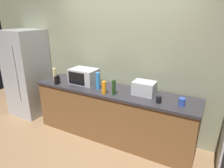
{
  "coord_description": "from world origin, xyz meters",
  "views": [
    {
      "loc": [
        1.48,
        -2.35,
        2.1
      ],
      "look_at": [
        0.0,
        0.4,
        1.0
      ],
      "focal_mm": 32.14,
      "sensor_mm": 36.0,
      "label": 1
    }
  ],
  "objects_px": {
    "toaster_oven": "(144,88)",
    "mug_blue": "(182,102)",
    "microwave": "(84,76)",
    "bottle_spray_cleaner": "(98,81)",
    "mug_black": "(159,100)",
    "bottle_vinegar": "(55,75)",
    "cordless_phone": "(57,80)",
    "bottle_dish_soap": "(104,88)",
    "refrigerator": "(27,73)",
    "bottle_wine": "(114,87)"
  },
  "relations": [
    {
      "from": "toaster_oven",
      "to": "cordless_phone",
      "type": "distance_m",
      "value": 1.57
    },
    {
      "from": "bottle_vinegar",
      "to": "mug_black",
      "type": "bearing_deg",
      "value": -1.16
    },
    {
      "from": "cordless_phone",
      "to": "bottle_vinegar",
      "type": "bearing_deg",
      "value": 130.3
    },
    {
      "from": "bottle_dish_soap",
      "to": "mug_blue",
      "type": "distance_m",
      "value": 1.17
    },
    {
      "from": "cordless_phone",
      "to": "bottle_vinegar",
      "type": "relative_size",
      "value": 0.62
    },
    {
      "from": "bottle_spray_cleaner",
      "to": "bottle_vinegar",
      "type": "height_order",
      "value": "bottle_spray_cleaner"
    },
    {
      "from": "refrigerator",
      "to": "toaster_oven",
      "type": "distance_m",
      "value": 2.59
    },
    {
      "from": "microwave",
      "to": "mug_black",
      "type": "distance_m",
      "value": 1.45
    },
    {
      "from": "bottle_spray_cleaner",
      "to": "bottle_dish_soap",
      "type": "xyz_separation_m",
      "value": [
        0.21,
        -0.15,
        -0.04
      ]
    },
    {
      "from": "refrigerator",
      "to": "bottle_spray_cleaner",
      "type": "bearing_deg",
      "value": -2.33
    },
    {
      "from": "toaster_oven",
      "to": "mug_black",
      "type": "height_order",
      "value": "toaster_oven"
    },
    {
      "from": "refrigerator",
      "to": "bottle_vinegar",
      "type": "distance_m",
      "value": 0.9
    },
    {
      "from": "bottle_spray_cleaner",
      "to": "bottle_vinegar",
      "type": "xyz_separation_m",
      "value": [
        -0.94,
        -0.02,
        -0.02
      ]
    },
    {
      "from": "cordless_phone",
      "to": "mug_black",
      "type": "bearing_deg",
      "value": -10.5
    },
    {
      "from": "toaster_oven",
      "to": "cordless_phone",
      "type": "xyz_separation_m",
      "value": [
        -1.54,
        -0.28,
        -0.03
      ]
    },
    {
      "from": "bottle_wine",
      "to": "bottle_dish_soap",
      "type": "bearing_deg",
      "value": -161.64
    },
    {
      "from": "microwave",
      "to": "mug_blue",
      "type": "xyz_separation_m",
      "value": [
        1.74,
        -0.12,
        -0.08
      ]
    },
    {
      "from": "cordless_phone",
      "to": "bottle_dish_soap",
      "type": "height_order",
      "value": "bottle_dish_soap"
    },
    {
      "from": "cordless_phone",
      "to": "bottle_spray_cleaner",
      "type": "relative_size",
      "value": 0.53
    },
    {
      "from": "microwave",
      "to": "mug_blue",
      "type": "distance_m",
      "value": 1.74
    },
    {
      "from": "mug_black",
      "to": "cordless_phone",
      "type": "bearing_deg",
      "value": -177.5
    },
    {
      "from": "cordless_phone",
      "to": "bottle_dish_soap",
      "type": "xyz_separation_m",
      "value": [
        0.98,
        -0.0,
        0.03
      ]
    },
    {
      "from": "microwave",
      "to": "toaster_oven",
      "type": "distance_m",
      "value": 1.14
    },
    {
      "from": "toaster_oven",
      "to": "bottle_spray_cleaner",
      "type": "bearing_deg",
      "value": -170.09
    },
    {
      "from": "bottle_spray_cleaner",
      "to": "mug_black",
      "type": "distance_m",
      "value": 1.07
    },
    {
      "from": "bottle_spray_cleaner",
      "to": "mug_blue",
      "type": "xyz_separation_m",
      "value": [
        1.37,
        0.0,
        -0.09
      ]
    },
    {
      "from": "refrigerator",
      "to": "microwave",
      "type": "relative_size",
      "value": 3.75
    },
    {
      "from": "refrigerator",
      "to": "bottle_wine",
      "type": "distance_m",
      "value": 2.18
    },
    {
      "from": "bottle_vinegar",
      "to": "cordless_phone",
      "type": "bearing_deg",
      "value": -36.7
    },
    {
      "from": "microwave",
      "to": "cordless_phone",
      "type": "relative_size",
      "value": 3.2
    },
    {
      "from": "toaster_oven",
      "to": "mug_blue",
      "type": "xyz_separation_m",
      "value": [
        0.6,
        -0.13,
        -0.05
      ]
    },
    {
      "from": "toaster_oven",
      "to": "bottle_spray_cleaner",
      "type": "height_order",
      "value": "bottle_spray_cleaner"
    },
    {
      "from": "bottle_vinegar",
      "to": "bottle_dish_soap",
      "type": "relative_size",
      "value": 1.16
    },
    {
      "from": "refrigerator",
      "to": "bottle_dish_soap",
      "type": "relative_size",
      "value": 8.71
    },
    {
      "from": "bottle_vinegar",
      "to": "bottle_wine",
      "type": "xyz_separation_m",
      "value": [
        1.29,
        -0.07,
        -0.0
      ]
    },
    {
      "from": "bottle_vinegar",
      "to": "bottle_dish_soap",
      "type": "xyz_separation_m",
      "value": [
        1.14,
        -0.12,
        -0.02
      ]
    },
    {
      "from": "bottle_spray_cleaner",
      "to": "mug_black",
      "type": "xyz_separation_m",
      "value": [
        1.06,
        -0.06,
        -0.09
      ]
    },
    {
      "from": "microwave",
      "to": "mug_blue",
      "type": "relative_size",
      "value": 4.57
    },
    {
      "from": "microwave",
      "to": "bottle_vinegar",
      "type": "xyz_separation_m",
      "value": [
        -0.57,
        -0.14,
        -0.01
      ]
    },
    {
      "from": "microwave",
      "to": "bottle_dish_soap",
      "type": "xyz_separation_m",
      "value": [
        0.58,
        -0.27,
        -0.03
      ]
    },
    {
      "from": "microwave",
      "to": "mug_black",
      "type": "relative_size",
      "value": 5.13
    },
    {
      "from": "toaster_oven",
      "to": "bottle_vinegar",
      "type": "distance_m",
      "value": 1.71
    },
    {
      "from": "microwave",
      "to": "mug_blue",
      "type": "height_order",
      "value": "microwave"
    },
    {
      "from": "cordless_phone",
      "to": "refrigerator",
      "type": "bearing_deg",
      "value": 155.28
    },
    {
      "from": "toaster_oven",
      "to": "bottle_wine",
      "type": "xyz_separation_m",
      "value": [
        -0.42,
        -0.23,
        0.01
      ]
    },
    {
      "from": "bottle_vinegar",
      "to": "mug_blue",
      "type": "relative_size",
      "value": 2.28
    },
    {
      "from": "bottle_spray_cleaner",
      "to": "mug_black",
      "type": "bearing_deg",
      "value": -3.37
    },
    {
      "from": "toaster_oven",
      "to": "cordless_phone",
      "type": "height_order",
      "value": "toaster_oven"
    },
    {
      "from": "bottle_wine",
      "to": "mug_black",
      "type": "bearing_deg",
      "value": 2.74
    },
    {
      "from": "bottle_wine",
      "to": "refrigerator",
      "type": "bearing_deg",
      "value": 175.52
    }
  ]
}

